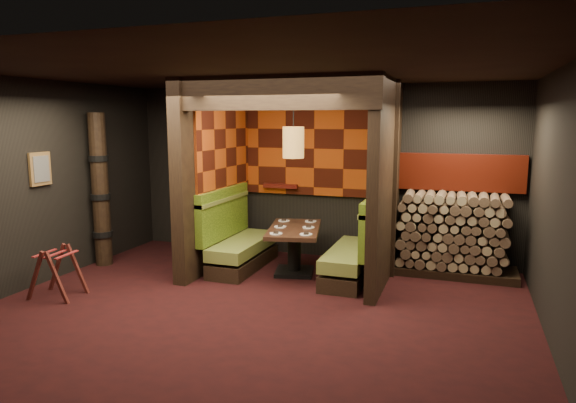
# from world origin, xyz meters

# --- Properties ---
(floor) EXTENTS (6.50, 5.50, 0.02)m
(floor) POSITION_xyz_m (0.00, 0.00, -0.01)
(floor) COLOR black
(floor) RESTS_ON ground
(ceiling) EXTENTS (6.50, 5.50, 0.02)m
(ceiling) POSITION_xyz_m (0.00, 0.00, 2.86)
(ceiling) COLOR black
(ceiling) RESTS_ON ground
(wall_back) EXTENTS (6.50, 0.02, 2.85)m
(wall_back) POSITION_xyz_m (0.00, 2.76, 1.43)
(wall_back) COLOR black
(wall_back) RESTS_ON ground
(wall_front) EXTENTS (6.50, 0.02, 2.85)m
(wall_front) POSITION_xyz_m (0.00, -2.76, 1.43)
(wall_front) COLOR black
(wall_front) RESTS_ON ground
(wall_left) EXTENTS (0.02, 5.50, 2.85)m
(wall_left) POSITION_xyz_m (-3.26, 0.00, 1.43)
(wall_left) COLOR black
(wall_left) RESTS_ON ground
(wall_right) EXTENTS (0.02, 5.50, 2.85)m
(wall_right) POSITION_xyz_m (3.26, 0.00, 1.43)
(wall_right) COLOR black
(wall_right) RESTS_ON ground
(partition_left) EXTENTS (0.20, 2.20, 2.85)m
(partition_left) POSITION_xyz_m (-1.35, 1.65, 1.43)
(partition_left) COLOR black
(partition_left) RESTS_ON floor
(partition_right) EXTENTS (0.15, 2.10, 2.85)m
(partition_right) POSITION_xyz_m (1.30, 1.70, 1.43)
(partition_right) COLOR black
(partition_right) RESTS_ON floor
(header_beam) EXTENTS (2.85, 0.18, 0.44)m
(header_beam) POSITION_xyz_m (-0.02, 0.70, 2.63)
(header_beam) COLOR black
(header_beam) RESTS_ON partition_left
(tapa_back_panel) EXTENTS (2.40, 0.06, 1.55)m
(tapa_back_panel) POSITION_xyz_m (-0.02, 2.71, 1.82)
(tapa_back_panel) COLOR #A83D0E
(tapa_back_panel) RESTS_ON wall_back
(tapa_side_panel) EXTENTS (0.04, 1.85, 1.45)m
(tapa_side_panel) POSITION_xyz_m (-1.23, 1.82, 1.85)
(tapa_side_panel) COLOR #A83D0E
(tapa_side_panel) RESTS_ON partition_left
(lacquer_shelf) EXTENTS (0.60, 0.12, 0.07)m
(lacquer_shelf) POSITION_xyz_m (-0.60, 2.65, 1.18)
(lacquer_shelf) COLOR #53130E
(lacquer_shelf) RESTS_ON wall_back
(booth_bench_left) EXTENTS (0.68, 1.60, 1.14)m
(booth_bench_left) POSITION_xyz_m (-0.96, 1.65, 0.40)
(booth_bench_left) COLOR black
(booth_bench_left) RESTS_ON floor
(booth_bench_right) EXTENTS (0.68, 1.60, 1.14)m
(booth_bench_right) POSITION_xyz_m (0.93, 1.65, 0.40)
(booth_bench_right) COLOR black
(booth_bench_right) RESTS_ON floor
(dining_table) EXTENTS (1.01, 1.47, 0.71)m
(dining_table) POSITION_xyz_m (-0.01, 1.62, 0.48)
(dining_table) COLOR black
(dining_table) RESTS_ON floor
(place_settings) EXTENTS (0.79, 1.17, 0.03)m
(place_settings) POSITION_xyz_m (-0.01, 1.62, 0.72)
(place_settings) COLOR white
(place_settings) RESTS_ON dining_table
(pendant_lamp) EXTENTS (0.31, 0.31, 1.11)m
(pendant_lamp) POSITION_xyz_m (-0.01, 1.57, 1.97)
(pendant_lamp) COLOR #A37332
(pendant_lamp) RESTS_ON ceiling
(framed_picture) EXTENTS (0.05, 0.36, 0.46)m
(framed_picture) POSITION_xyz_m (-3.22, 0.10, 1.62)
(framed_picture) COLOR brown
(framed_picture) RESTS_ON wall_left
(luggage_rack) EXTENTS (0.68, 0.51, 0.70)m
(luggage_rack) POSITION_xyz_m (-2.62, -0.35, 0.35)
(luggage_rack) COLOR #4E1C17
(luggage_rack) RESTS_ON floor
(totem_column) EXTENTS (0.31, 0.31, 2.40)m
(totem_column) POSITION_xyz_m (-3.05, 1.10, 1.19)
(totem_column) COLOR black
(totem_column) RESTS_ON floor
(firewood_stack) EXTENTS (1.73, 0.70, 1.22)m
(firewood_stack) POSITION_xyz_m (2.29, 2.35, 0.61)
(firewood_stack) COLOR black
(firewood_stack) RESTS_ON floor
(mosaic_header) EXTENTS (1.83, 0.10, 0.56)m
(mosaic_header) POSITION_xyz_m (2.29, 2.68, 1.50)
(mosaic_header) COLOR maroon
(mosaic_header) RESTS_ON wall_back
(bay_front_post) EXTENTS (0.08, 0.08, 2.85)m
(bay_front_post) POSITION_xyz_m (1.39, 1.96, 1.43)
(bay_front_post) COLOR black
(bay_front_post) RESTS_ON floor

